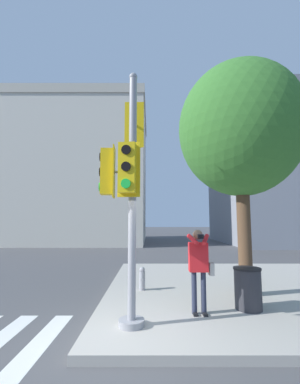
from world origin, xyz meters
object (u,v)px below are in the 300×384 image
at_px(traffic_signal_pole, 127,176).
at_px(street_tree, 240,130).
at_px(person_photographer, 199,263).
at_px(trash_bin, 248,288).
at_px(fire_hydrant, 142,278).

bearing_deg(traffic_signal_pole, street_tree, 33.48).
height_order(person_photographer, trash_bin, person_photographer).
distance_m(traffic_signal_pole, fire_hydrant, 3.55).
bearing_deg(street_tree, person_photographer, -137.60).
bearing_deg(traffic_signal_pole, trash_bin, 18.94).
distance_m(fire_hydrant, trash_bin, 2.89).
bearing_deg(fire_hydrant, traffic_signal_pole, -95.32).
relative_size(person_photographer, fire_hydrant, 2.75).
relative_size(traffic_signal_pole, street_tree, 0.78).
relative_size(traffic_signal_pole, trash_bin, 5.56).
distance_m(street_tree, fire_hydrant, 5.04).
bearing_deg(fire_hydrant, street_tree, -10.52).
height_order(traffic_signal_pole, person_photographer, traffic_signal_pole).
xyz_separation_m(traffic_signal_pole, fire_hydrant, (0.23, 2.50, -2.51)).
xyz_separation_m(traffic_signal_pole, street_tree, (3.01, 1.99, 1.67)).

